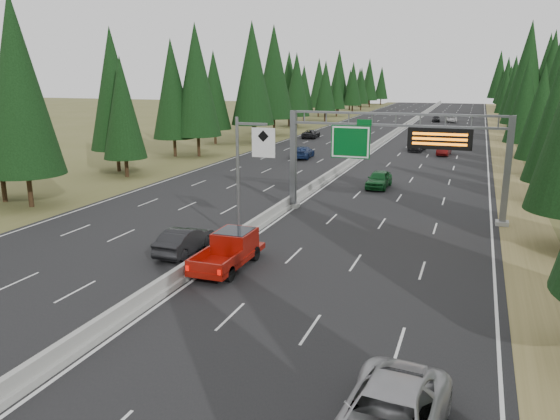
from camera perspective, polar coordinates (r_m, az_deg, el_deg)
The scene contains 18 objects.
road at distance 87.74m, azimuth 10.59°, elevation 6.85°, with size 32.00×260.00×0.08m, color black.
shoulder_right at distance 86.70m, azimuth 22.33°, elevation 5.95°, with size 3.60×260.00×0.06m, color olive.
shoulder_left at distance 92.27m, azimuth -0.46°, elevation 7.42°, with size 3.60×260.00×0.06m, color brown.
median_barrier at distance 87.69m, azimuth 10.60°, elevation 7.09°, with size 0.70×260.00×0.85m.
sign_gantry at distance 41.51m, azimuth 12.71°, elevation 6.25°, with size 16.75×0.98×7.80m.
hov_sign_pole at distance 34.23m, azimuth -3.57°, elevation 4.05°, with size 2.80×0.50×8.00m.
tree_row_right at distance 79.33m, azimuth 26.34°, elevation 11.55°, with size 12.03×241.65×18.70m.
tree_row_left at distance 87.62m, azimuth -4.51°, elevation 12.78°, with size 11.66×243.81×18.98m.
red_pickup at distance 30.89m, azimuth -5.08°, elevation -3.91°, with size 2.13×5.96×1.94m.
car_ahead_green at distance 52.89m, azimuth 10.30°, elevation 3.19°, with size 1.93×4.80×1.64m, color #135423.
car_ahead_dkred at distance 76.57m, azimuth 16.77°, elevation 6.04°, with size 1.51×4.32×1.42m, color #570C0C.
car_ahead_dkgrey at distance 79.81m, azimuth 14.15°, elevation 6.50°, with size 1.95×4.80×1.39m, color black.
car_ahead_white at distance 130.32m, azimuth 17.51°, elevation 9.04°, with size 2.30×4.98×1.38m, color #BABABA.
car_ahead_far at distance 130.39m, azimuth 16.00°, elevation 9.16°, with size 1.69×4.20×1.43m, color black.
car_onc_near at distance 33.49m, azimuth -9.94°, elevation -3.14°, with size 1.68×4.83×1.59m, color black.
car_onc_blue at distance 70.71m, azimuth 2.42°, elevation 6.06°, with size 2.17×5.34×1.55m, color #16264E.
car_onc_white at distance 80.79m, azimuth 8.70°, elevation 6.85°, with size 1.64×4.09×1.39m, color silver.
car_onc_far at distance 93.57m, azimuth 3.26°, elevation 7.96°, with size 2.37×5.14×1.43m, color black.
Camera 1 is at (14.01, -5.96, 10.63)m, focal length 35.00 mm.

